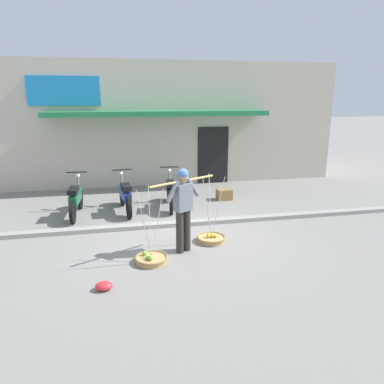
{
  "coord_description": "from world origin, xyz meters",
  "views": [
    {
      "loc": [
        -1.33,
        -7.39,
        3.01
      ],
      "look_at": [
        0.33,
        0.6,
        0.85
      ],
      "focal_mm": 33.64,
      "sensor_mm": 36.0,
      "label": 1
    }
  ],
  "objects_px": {
    "fruit_basket_left_side": "(211,238)",
    "fruit_basket_right_side": "(151,258)",
    "motorcycle_nearest_shop": "(76,199)",
    "plastic_litter_bag": "(104,286)",
    "motorcycle_third_in_row": "(170,192)",
    "fruit_vendor": "(183,205)",
    "wooden_crate": "(224,194)",
    "motorcycle_second_in_row": "(125,196)"
  },
  "relations": [
    {
      "from": "fruit_basket_left_side",
      "to": "wooden_crate",
      "type": "distance_m",
      "value": 3.34
    },
    {
      "from": "fruit_basket_left_side",
      "to": "motorcycle_second_in_row",
      "type": "height_order",
      "value": "fruit_basket_left_side"
    },
    {
      "from": "fruit_vendor",
      "to": "plastic_litter_bag",
      "type": "distance_m",
      "value": 2.16
    },
    {
      "from": "motorcycle_third_in_row",
      "to": "wooden_crate",
      "type": "xyz_separation_m",
      "value": [
        1.72,
        0.49,
        -0.29
      ]
    },
    {
      "from": "fruit_vendor",
      "to": "wooden_crate",
      "type": "height_order",
      "value": "fruit_vendor"
    },
    {
      "from": "motorcycle_second_in_row",
      "to": "fruit_vendor",
      "type": "bearing_deg",
      "value": -69.59
    },
    {
      "from": "motorcycle_nearest_shop",
      "to": "fruit_basket_left_side",
      "type": "bearing_deg",
      "value": -38.54
    },
    {
      "from": "motorcycle_second_in_row",
      "to": "motorcycle_third_in_row",
      "type": "xyz_separation_m",
      "value": [
        1.24,
        0.14,
        0.0
      ]
    },
    {
      "from": "motorcycle_nearest_shop",
      "to": "fruit_basket_right_side",
      "type": "bearing_deg",
      "value": -62.37
    },
    {
      "from": "fruit_vendor",
      "to": "fruit_basket_right_side",
      "type": "xyz_separation_m",
      "value": [
        -0.68,
        -0.37,
        -0.9
      ]
    },
    {
      "from": "fruit_vendor",
      "to": "motorcycle_nearest_shop",
      "type": "bearing_deg",
      "value": 130.05
    },
    {
      "from": "fruit_basket_left_side",
      "to": "fruit_basket_right_side",
      "type": "height_order",
      "value": "same"
    },
    {
      "from": "fruit_vendor",
      "to": "motorcycle_third_in_row",
      "type": "xyz_separation_m",
      "value": [
        0.18,
        2.99,
        -0.52
      ]
    },
    {
      "from": "motorcycle_nearest_shop",
      "to": "motorcycle_second_in_row",
      "type": "height_order",
      "value": "same"
    },
    {
      "from": "fruit_vendor",
      "to": "plastic_litter_bag",
      "type": "bearing_deg",
      "value": -141.21
    },
    {
      "from": "motorcycle_third_in_row",
      "to": "wooden_crate",
      "type": "bearing_deg",
      "value": 15.85
    },
    {
      "from": "motorcycle_second_in_row",
      "to": "plastic_litter_bag",
      "type": "bearing_deg",
      "value": -96.51
    },
    {
      "from": "motorcycle_nearest_shop",
      "to": "plastic_litter_bag",
      "type": "bearing_deg",
      "value": -78.71
    },
    {
      "from": "motorcycle_second_in_row",
      "to": "motorcycle_third_in_row",
      "type": "distance_m",
      "value": 1.25
    },
    {
      "from": "motorcycle_nearest_shop",
      "to": "motorcycle_third_in_row",
      "type": "height_order",
      "value": "same"
    },
    {
      "from": "fruit_basket_right_side",
      "to": "plastic_litter_bag",
      "type": "bearing_deg",
      "value": -134.73
    },
    {
      "from": "fruit_basket_left_side",
      "to": "motorcycle_third_in_row",
      "type": "distance_m",
      "value": 2.69
    },
    {
      "from": "wooden_crate",
      "to": "motorcycle_third_in_row",
      "type": "bearing_deg",
      "value": -164.15
    },
    {
      "from": "motorcycle_nearest_shop",
      "to": "motorcycle_second_in_row",
      "type": "bearing_deg",
      "value": 3.96
    },
    {
      "from": "wooden_crate",
      "to": "motorcycle_second_in_row",
      "type": "bearing_deg",
      "value": -168.04
    },
    {
      "from": "fruit_vendor",
      "to": "motorcycle_nearest_shop",
      "type": "xyz_separation_m",
      "value": [
        -2.32,
        2.76,
        -0.52
      ]
    },
    {
      "from": "plastic_litter_bag",
      "to": "wooden_crate",
      "type": "distance_m",
      "value": 5.82
    },
    {
      "from": "fruit_vendor",
      "to": "fruit_basket_right_side",
      "type": "distance_m",
      "value": 1.19
    },
    {
      "from": "motorcycle_nearest_shop",
      "to": "motorcycle_second_in_row",
      "type": "relative_size",
      "value": 1.0
    },
    {
      "from": "fruit_basket_left_side",
      "to": "plastic_litter_bag",
      "type": "height_order",
      "value": "fruit_basket_left_side"
    },
    {
      "from": "motorcycle_second_in_row",
      "to": "motorcycle_third_in_row",
      "type": "relative_size",
      "value": 1.0
    },
    {
      "from": "fruit_basket_right_side",
      "to": "motorcycle_nearest_shop",
      "type": "bearing_deg",
      "value": 117.63
    },
    {
      "from": "fruit_basket_right_side",
      "to": "motorcycle_third_in_row",
      "type": "bearing_deg",
      "value": 75.64
    },
    {
      "from": "fruit_basket_right_side",
      "to": "plastic_litter_bag",
      "type": "relative_size",
      "value": 5.18
    },
    {
      "from": "fruit_basket_left_side",
      "to": "motorcycle_third_in_row",
      "type": "bearing_deg",
      "value": 100.78
    },
    {
      "from": "fruit_basket_right_side",
      "to": "motorcycle_third_in_row",
      "type": "relative_size",
      "value": 0.8
    },
    {
      "from": "fruit_vendor",
      "to": "wooden_crate",
      "type": "relative_size",
      "value": 3.85
    },
    {
      "from": "fruit_basket_right_side",
      "to": "wooden_crate",
      "type": "distance_m",
      "value": 4.64
    },
    {
      "from": "fruit_vendor",
      "to": "wooden_crate",
      "type": "xyz_separation_m",
      "value": [
        1.9,
        3.48,
        -0.82
      ]
    },
    {
      "from": "fruit_basket_left_side",
      "to": "wooden_crate",
      "type": "height_order",
      "value": "fruit_basket_left_side"
    },
    {
      "from": "motorcycle_third_in_row",
      "to": "plastic_litter_bag",
      "type": "bearing_deg",
      "value": -112.03
    },
    {
      "from": "motorcycle_second_in_row",
      "to": "plastic_litter_bag",
      "type": "relative_size",
      "value": 6.49
    }
  ]
}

